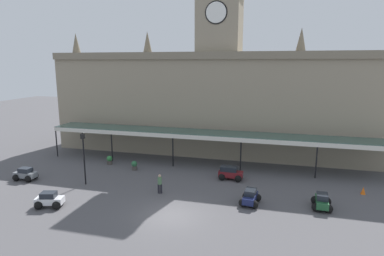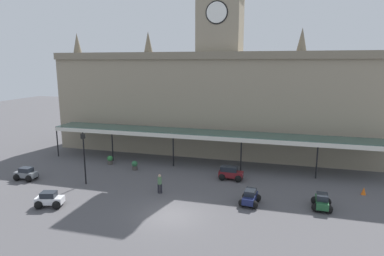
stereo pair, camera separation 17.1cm
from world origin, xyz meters
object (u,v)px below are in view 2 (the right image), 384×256
object	(u,v)px
pedestrian_beside_cars	(160,183)
car_grey_sedan	(26,174)
traffic_cone	(364,191)
planter_forecourt_centre	(110,160)
victorian_lamppost	(84,152)
planter_by_canopy	(135,165)
car_green_sedan	(322,202)
car_white_sedan	(50,200)
car_maroon_estate	(231,174)
car_navy_sedan	(250,198)

from	to	relation	value
pedestrian_beside_cars	car_grey_sedan	bearing A→B (deg)	-178.89
traffic_cone	planter_forecourt_centre	distance (m)	24.79
victorian_lamppost	planter_by_canopy	world-z (taller)	victorian_lamppost
car_green_sedan	pedestrian_beside_cars	world-z (taller)	pedestrian_beside_cars
car_white_sedan	victorian_lamppost	xyz separation A→B (m)	(-0.05, 4.94, 2.51)
traffic_cone	car_maroon_estate	bearing A→B (deg)	176.85
traffic_cone	planter_by_canopy	size ratio (longest dim) A/B	0.67
car_green_sedan	car_white_sedan	xyz separation A→B (m)	(-20.14, -5.12, 0.00)
car_green_sedan	victorian_lamppost	world-z (taller)	victorian_lamppost
victorian_lamppost	planter_forecourt_centre	xyz separation A→B (m)	(-0.83, 5.91, -2.52)
pedestrian_beside_cars	victorian_lamppost	xyz separation A→B (m)	(-7.28, 0.22, 2.10)
car_green_sedan	planter_by_canopy	world-z (taller)	car_green_sedan
car_white_sedan	planter_by_canopy	distance (m)	10.14
car_white_sedan	victorian_lamppost	size ratio (longest dim) A/B	0.46
car_navy_sedan	planter_by_canopy	distance (m)	13.40
car_navy_sedan	car_white_sedan	world-z (taller)	same
pedestrian_beside_cars	planter_forecourt_centre	world-z (taller)	pedestrian_beside_cars
car_green_sedan	planter_forecourt_centre	size ratio (longest dim) A/B	2.17
traffic_cone	planter_forecourt_centre	xyz separation A→B (m)	(-24.72, 1.90, 0.17)
car_grey_sedan	car_navy_sedan	distance (m)	20.97
planter_by_canopy	planter_forecourt_centre	xyz separation A→B (m)	(-3.40, 1.03, 0.00)
car_grey_sedan	traffic_cone	bearing A→B (deg)	8.53
car_navy_sedan	car_grey_sedan	bearing A→B (deg)	-179.88
car_grey_sedan	victorian_lamppost	size ratio (longest dim) A/B	0.43
car_grey_sedan	victorian_lamppost	world-z (taller)	victorian_lamppost
car_navy_sedan	pedestrian_beside_cars	bearing A→B (deg)	178.37
car_white_sedan	car_green_sedan	bearing A→B (deg)	14.26
planter_forecourt_centre	car_maroon_estate	bearing A→B (deg)	-5.44
car_navy_sedan	victorian_lamppost	world-z (taller)	victorian_lamppost
car_green_sedan	car_grey_sedan	distance (m)	26.29
car_green_sedan	planter_forecourt_centre	bearing A→B (deg)	164.73
car_navy_sedan	traffic_cone	world-z (taller)	car_navy_sedan
car_maroon_estate	car_navy_sedan	xyz separation A→B (m)	(2.32, -5.08, -0.06)
victorian_lamppost	planter_forecourt_centre	size ratio (longest dim) A/B	5.03
car_navy_sedan	victorian_lamppost	distance (m)	15.09
traffic_cone	planter_by_canopy	distance (m)	21.34
car_grey_sedan	planter_by_canopy	distance (m)	10.20
car_navy_sedan	car_white_sedan	size ratio (longest dim) A/B	0.96
pedestrian_beside_cars	planter_forecourt_centre	size ratio (longest dim) A/B	1.74
car_maroon_estate	car_navy_sedan	size ratio (longest dim) A/B	1.07
car_navy_sedan	pedestrian_beside_cars	xyz separation A→B (m)	(-7.59, 0.22, 0.41)
pedestrian_beside_cars	traffic_cone	world-z (taller)	pedestrian_beside_cars
car_grey_sedan	traffic_cone	size ratio (longest dim) A/B	3.22
car_green_sedan	car_maroon_estate	distance (m)	8.84
traffic_cone	planter_forecourt_centre	bearing A→B (deg)	175.61
car_maroon_estate	victorian_lamppost	size ratio (longest dim) A/B	0.47
planter_by_canopy	planter_forecourt_centre	size ratio (longest dim) A/B	1.00
car_navy_sedan	car_white_sedan	bearing A→B (deg)	-163.10
car_green_sedan	victorian_lamppost	size ratio (longest dim) A/B	0.43
car_green_sedan	car_navy_sedan	distance (m)	5.35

